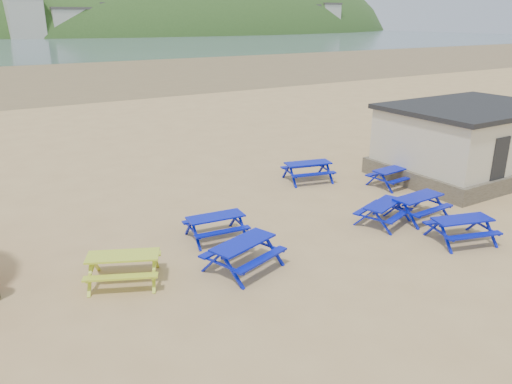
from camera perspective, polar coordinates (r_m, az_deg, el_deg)
ground at (r=16.69m, az=3.62°, el=-4.51°), size 400.00×400.00×0.00m
wet_sand at (r=68.31m, az=-24.77°, el=11.97°), size 400.00×400.00×0.00m
picnic_table_blue_a at (r=16.09m, az=-4.61°, el=-4.00°), size 1.97×1.66×0.76m
picnic_table_blue_b at (r=21.75m, az=5.94°, el=2.33°), size 2.29×2.01×0.82m
picnic_table_blue_c at (r=21.77m, az=15.28°, el=1.65°), size 1.89×1.57×0.75m
picnic_table_blue_d at (r=14.14m, az=-1.47°, el=-7.22°), size 2.38×2.14×0.83m
picnic_table_blue_e at (r=17.08m, az=22.41°, el=-4.03°), size 2.22×1.98×0.78m
picnic_table_blue_f at (r=18.54m, az=17.96°, el=-1.62°), size 2.00×1.65×0.81m
picnic_table_yellow at (r=13.95m, az=-14.85°, el=-8.41°), size 2.35×2.18×0.79m
amenity_block at (r=24.16m, az=23.11°, el=5.43°), size 7.40×5.40×3.15m
headland_town at (r=262.03m, az=-9.99°, el=15.43°), size 264.00×144.00×108.00m
picnic_table_blue_g at (r=17.72m, az=14.32°, el=-2.35°), size 2.12×1.91×0.74m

